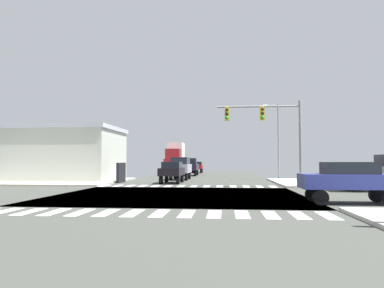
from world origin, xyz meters
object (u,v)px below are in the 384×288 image
(suv_nearside_1, at_px, (180,166))
(box_truck_crossing_1, at_px, (175,157))
(pickup_queued_1, at_px, (383,171))
(sedan_middle_3, at_px, (197,166))
(sedan_outer_4, at_px, (349,179))
(street_lamp, at_px, (276,134))
(sedan_trailing_2, at_px, (172,170))
(traffic_signal_mast, at_px, (267,123))
(bank_building, at_px, (41,154))
(pickup_inner_2, at_px, (190,166))

(suv_nearside_1, relative_size, box_truck_crossing_1, 0.64)
(pickup_queued_1, height_order, sedan_middle_3, pickup_queued_1)
(suv_nearside_1, distance_m, sedan_outer_4, 22.95)
(street_lamp, xyz_separation_m, sedan_trailing_2, (-10.08, -7.36, -3.69))
(traffic_signal_mast, height_order, bank_building, traffic_signal_mast)
(sedan_middle_3, bearing_deg, sedan_trailing_2, 90.00)
(sedan_middle_3, relative_size, sedan_outer_4, 1.00)
(box_truck_crossing_1, distance_m, pickup_queued_1, 35.90)
(sedan_trailing_2, height_order, sedan_middle_3, same)
(street_lamp, height_order, pickup_queued_1, street_lamp)
(pickup_queued_1, distance_m, sedan_outer_4, 8.27)
(pickup_queued_1, bearing_deg, suv_nearside_1, -132.75)
(pickup_queued_1, bearing_deg, street_lamp, -162.92)
(bank_building, height_order, suv_nearside_1, bank_building)
(box_truck_crossing_1, distance_m, sedan_outer_4, 40.50)
(box_truck_crossing_1, height_order, pickup_inner_2, box_truck_crossing_1)
(street_lamp, relative_size, sedan_outer_4, 1.87)
(traffic_signal_mast, relative_size, suv_nearside_1, 1.40)
(suv_nearside_1, height_order, box_truck_crossing_1, box_truck_crossing_1)
(bank_building, bearing_deg, sedan_trailing_2, -14.36)
(box_truck_crossing_1, distance_m, sedan_middle_3, 6.04)
(bank_building, relative_size, sedan_trailing_2, 4.03)
(traffic_signal_mast, relative_size, box_truck_crossing_1, 0.90)
(street_lamp, xyz_separation_m, pickup_inner_2, (-10.08, 9.40, -3.52))
(box_truck_crossing_1, distance_m, sedan_trailing_2, 23.99)
(sedan_outer_4, bearing_deg, pickup_queued_1, -32.10)
(suv_nearside_1, bearing_deg, sedan_middle_3, -90.00)
(street_lamp, relative_size, box_truck_crossing_1, 1.12)
(street_lamp, xyz_separation_m, bank_building, (-24.10, -3.78, -2.12))
(box_truck_crossing_1, bearing_deg, bank_building, 61.37)
(sedan_middle_3, xyz_separation_m, sedan_outer_4, (10.25, -43.28, 0.00))
(traffic_signal_mast, distance_m, sedan_trailing_2, 9.59)
(suv_nearside_1, bearing_deg, street_lamp, -172.63)
(sedan_trailing_2, distance_m, sedan_middle_3, 28.81)
(pickup_queued_1, bearing_deg, pickup_inner_2, -148.86)
(traffic_signal_mast, xyz_separation_m, sedan_outer_4, (2.43, -10.28, -3.64))
(sedan_outer_4, bearing_deg, street_lamp, 0.44)
(suv_nearside_1, distance_m, sedan_middle_3, 22.75)
(traffic_signal_mast, distance_m, box_truck_crossing_1, 30.06)
(box_truck_crossing_1, height_order, pickup_queued_1, box_truck_crossing_1)
(traffic_signal_mast, bearing_deg, pickup_queued_1, -25.71)
(street_lamp, xyz_separation_m, suv_nearside_1, (-10.08, -1.30, -3.42))
(street_lamp, bearing_deg, sedan_middle_3, 115.18)
(pickup_inner_2, bearing_deg, suv_nearside_1, 90.00)
(bank_building, xyz_separation_m, sedan_outer_4, (24.26, -18.06, -1.58))
(bank_building, relative_size, pickup_inner_2, 3.40)
(sedan_trailing_2, bearing_deg, street_lamp, -143.87)
(box_truck_crossing_1, xyz_separation_m, sedan_trailing_2, (3.00, -23.76, -1.45))
(street_lamp, relative_size, suv_nearside_1, 1.75)
(bank_building, height_order, pickup_inner_2, bank_building)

